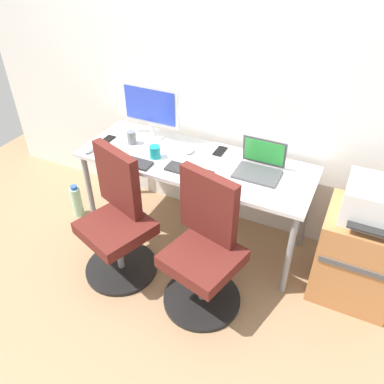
{
  "coord_description": "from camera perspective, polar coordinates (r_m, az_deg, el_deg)",
  "views": [
    {
      "loc": [
        1.03,
        -2.21,
        2.24
      ],
      "look_at": [
        0.0,
        -0.05,
        0.48
      ],
      "focal_mm": 36.53,
      "sensor_mm": 36.0,
      "label": 1
    }
  ],
  "objects": [
    {
      "name": "pen_cup",
      "position": [
        3.09,
        -8.81,
        7.86
      ],
      "size": [
        0.07,
        0.07,
        0.1
      ],
      "primitive_type": "cylinder",
      "color": "slate",
      "rests_on": "desk"
    },
    {
      "name": "coffee_mug",
      "position": [
        2.89,
        -5.43,
        5.84
      ],
      "size": [
        0.08,
        0.08,
        0.09
      ],
      "primitive_type": "cylinder",
      "color": "teal",
      "rests_on": "desk"
    },
    {
      "name": "printer",
      "position": [
        2.61,
        25.37,
        -1.47
      ],
      "size": [
        0.38,
        0.4,
        0.24
      ],
      "color": "silver",
      "rests_on": "side_cabinet"
    },
    {
      "name": "desk",
      "position": [
        2.9,
        0.43,
        3.54
      ],
      "size": [
        1.74,
        0.63,
        0.74
      ],
      "color": "silver",
      "rests_on": "ground"
    },
    {
      "name": "side_cabinet",
      "position": [
        2.89,
        23.05,
        -8.59
      ],
      "size": [
        0.52,
        0.48,
        0.67
      ],
      "color": "#B77542",
      "rests_on": "ground"
    },
    {
      "name": "ground_plane",
      "position": [
        3.31,
        0.38,
        -6.2
      ],
      "size": [
        5.28,
        5.28,
        0.0
      ],
      "primitive_type": "plane",
      "color": "#9E7A56"
    },
    {
      "name": "open_laptop",
      "position": [
        2.75,
        9.9,
        3.91
      ],
      "size": [
        0.31,
        0.25,
        0.23
      ],
      "color": "#4C4C51",
      "rests_on": "desk"
    },
    {
      "name": "desktop_monitor",
      "position": [
        3.08,
        -6.03,
        12.08
      ],
      "size": [
        0.48,
        0.18,
        0.43
      ],
      "color": "silver",
      "rests_on": "desk"
    },
    {
      "name": "phone_near_monitor",
      "position": [
        2.98,
        4.11,
        5.98
      ],
      "size": [
        0.07,
        0.14,
        0.01
      ],
      "primitive_type": "cube",
      "color": "black",
      "rests_on": "desk"
    },
    {
      "name": "mouse_by_laptop",
      "position": [
        2.95,
        -0.31,
        6.03
      ],
      "size": [
        0.06,
        0.1,
        0.03
      ],
      "primitive_type": "ellipsoid",
      "color": "silver",
      "rests_on": "desk"
    },
    {
      "name": "mouse_by_monitor",
      "position": [
        3.06,
        -14.84,
        5.91
      ],
      "size": [
        0.06,
        0.1,
        0.03
      ],
      "primitive_type": "ellipsoid",
      "color": "#B7B7B7",
      "rests_on": "desk"
    },
    {
      "name": "water_bottle_on_floor",
      "position": [
        3.57,
        -16.48,
        -1.29
      ],
      "size": [
        0.09,
        0.09,
        0.31
      ],
      "color": "#A5D8B2",
      "rests_on": "ground"
    },
    {
      "name": "keyboard_by_monitor",
      "position": [
        2.87,
        -9.1,
        4.45
      ],
      "size": [
        0.34,
        0.12,
        0.02
      ],
      "primitive_type": "cube",
      "color": "#2D2D2D",
      "rests_on": "desk"
    },
    {
      "name": "keyboard_by_laptop",
      "position": [
        2.73,
        -0.44,
        3.12
      ],
      "size": [
        0.34,
        0.12,
        0.02
      ],
      "primitive_type": "cube",
      "color": "#2D2D2D",
      "rests_on": "desk"
    },
    {
      "name": "office_chair_right",
      "position": [
        2.58,
        1.82,
        -8.53
      ],
      "size": [
        0.54,
        0.54,
        0.94
      ],
      "color": "black",
      "rests_on": "ground"
    },
    {
      "name": "back_wall",
      "position": [
        2.95,
        3.9,
        17.71
      ],
      "size": [
        4.4,
        0.04,
        2.6
      ],
      "primitive_type": "cube",
      "color": "white",
      "rests_on": "ground"
    },
    {
      "name": "office_chair_left",
      "position": [
        2.84,
        -10.77,
        -4.23
      ],
      "size": [
        0.56,
        0.56,
        0.94
      ],
      "color": "black",
      "rests_on": "ground"
    },
    {
      "name": "phone_near_laptop",
      "position": [
        3.19,
        -12.28,
        7.46
      ],
      "size": [
        0.07,
        0.14,
        0.01
      ],
      "primitive_type": "cube",
      "color": "black",
      "rests_on": "desk"
    }
  ]
}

